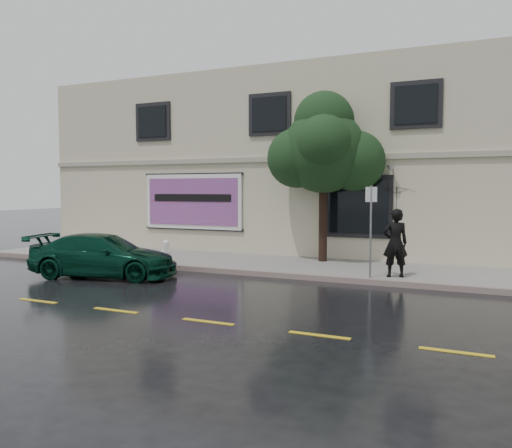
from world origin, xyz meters
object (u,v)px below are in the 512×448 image
at_px(fire_hydrant, 166,252).
at_px(car, 104,255).
at_px(street_tree, 324,152).
at_px(pedestrian, 395,243).

bearing_deg(fire_hydrant, car, -91.26).
relative_size(car, fire_hydrant, 5.71).
height_order(car, fire_hydrant, car).
height_order(street_tree, fire_hydrant, street_tree).
relative_size(car, pedestrian, 2.29).
distance_m(pedestrian, street_tree, 4.30).
xyz_separation_m(street_tree, fire_hydrant, (-4.54, -2.40, -3.23)).
distance_m(street_tree, fire_hydrant, 6.06).
xyz_separation_m(pedestrian, street_tree, (-2.63, 2.12, 2.67)).
relative_size(pedestrian, street_tree, 0.37).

